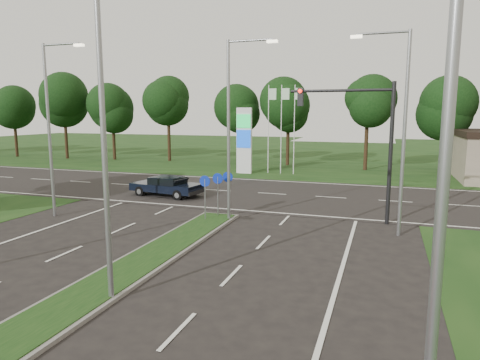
% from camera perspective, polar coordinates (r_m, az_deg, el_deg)
% --- Properties ---
extents(verge_far, '(160.00, 50.00, 0.02)m').
position_cam_1_polar(verge_far, '(59.90, 10.88, 3.46)').
color(verge_far, black).
rests_on(verge_far, ground).
extents(cross_road, '(160.00, 12.00, 0.02)m').
position_cam_1_polar(cross_road, '(29.77, 2.42, -1.74)').
color(cross_road, black).
rests_on(cross_road, ground).
extents(median_kerb, '(2.00, 26.00, 0.12)m').
position_cam_1_polar(median_kerb, '(12.76, -25.30, -17.15)').
color(median_kerb, slate).
rests_on(median_kerb, ground).
extents(streetlight_median_near, '(2.53, 0.22, 9.00)m').
position_cam_1_polar(streetlight_median_near, '(12.42, -17.04, 6.65)').
color(streetlight_median_near, gray).
rests_on(streetlight_median_near, ground).
extents(streetlight_median_far, '(2.53, 0.22, 9.00)m').
position_cam_1_polar(streetlight_median_far, '(21.35, -1.04, 7.80)').
color(streetlight_median_far, gray).
rests_on(streetlight_median_far, ground).
extents(streetlight_left_far, '(2.53, 0.22, 9.00)m').
position_cam_1_polar(streetlight_left_far, '(24.52, -23.84, 7.19)').
color(streetlight_left_far, gray).
rests_on(streetlight_left_far, ground).
extents(streetlight_right_far, '(2.53, 0.22, 9.00)m').
position_cam_1_polar(streetlight_right_far, '(20.08, 20.56, 7.17)').
color(streetlight_right_far, gray).
rests_on(streetlight_right_far, ground).
extents(streetlight_right_near, '(2.53, 0.22, 9.00)m').
position_cam_1_polar(streetlight_right_near, '(6.11, 23.93, 4.38)').
color(streetlight_right_near, gray).
rests_on(streetlight_right_near, ground).
extents(traffic_signal, '(5.10, 0.42, 7.00)m').
position_cam_1_polar(traffic_signal, '(22.11, 16.17, 6.38)').
color(traffic_signal, black).
rests_on(traffic_signal, ground).
extents(median_signs, '(1.16, 1.76, 2.38)m').
position_cam_1_polar(median_signs, '(22.40, -3.07, -0.82)').
color(median_signs, gray).
rests_on(median_signs, ground).
extents(gas_pylon, '(5.80, 1.26, 8.00)m').
position_cam_1_polar(gas_pylon, '(39.09, 0.88, 5.52)').
color(gas_pylon, silver).
rests_on(gas_pylon, ground).
extents(treeline_far, '(6.00, 6.00, 9.90)m').
position_cam_1_polar(treeline_far, '(44.78, 8.50, 10.50)').
color(treeline_far, black).
rests_on(treeline_far, ground).
extents(navy_sedan, '(4.99, 2.59, 1.31)m').
position_cam_1_polar(navy_sedan, '(28.96, -9.74, -0.75)').
color(navy_sedan, black).
rests_on(navy_sedan, ground).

